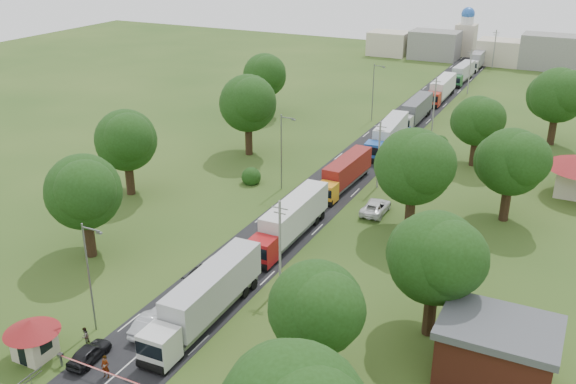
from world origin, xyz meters
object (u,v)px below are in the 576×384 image
Objects in this scene: info_sign at (407,136)px; car_lane_front at (89,353)px; boom_barrier at (92,368)px; car_lane_mid at (153,322)px; guard_booth at (33,334)px; pedestrian_near at (105,367)px; truck_0 at (207,297)px.

info_sign reaches higher than car_lane_front.
car_lane_mid is (0.36, 7.00, -0.06)m from boom_barrier.
guard_booth reaches higher than car_lane_mid.
car_lane_front is (4.20, 1.50, -1.46)m from guard_booth.
guard_booth is 4.69m from car_lane_front.
car_lane_front is at bearing 152.49° from pedestrian_near.
boom_barrier is at bearing 0.01° from guard_booth.
info_sign is 0.26× the size of truck_0.
boom_barrier is 1.83× the size of car_lane_mid.
car_lane_mid is (-6.20, -53.00, -2.17)m from info_sign.
info_sign is 49.64m from truck_0.
guard_booth reaches higher than car_lane_front.
pedestrian_near is at bearing 28.65° from boom_barrier.
car_lane_front is at bearing -97.98° from info_sign.
truck_0 is at bearing 70.89° from boom_barrier.
truck_0 is 10.51m from car_lane_front.
boom_barrier is at bearing 82.64° from car_lane_mid.
car_lane_front is at bearing -120.46° from truck_0.
car_lane_mid is (6.20, 7.00, -1.33)m from guard_booth.
guard_booth is 9.45m from car_lane_mid.
car_lane_front is 2.76m from pedestrian_near.
car_lane_mid is at bearing -133.40° from truck_0.
info_sign reaches higher than boom_barrier.
pedestrian_near is (0.92, 0.50, 0.07)m from boom_barrier.
guard_booth is 0.87× the size of car_lane_mid.
pedestrian_near is at bearing 154.52° from car_lane_front.
boom_barrier is at bearing -157.51° from pedestrian_near.
guard_booth is (-5.84, -0.00, 1.27)m from boom_barrier.
truck_0 reaches higher than car_lane_mid.
car_lane_front reaches higher than boom_barrier.
info_sign reaches higher than guard_booth.
guard_booth is 2.30× the size of pedestrian_near.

